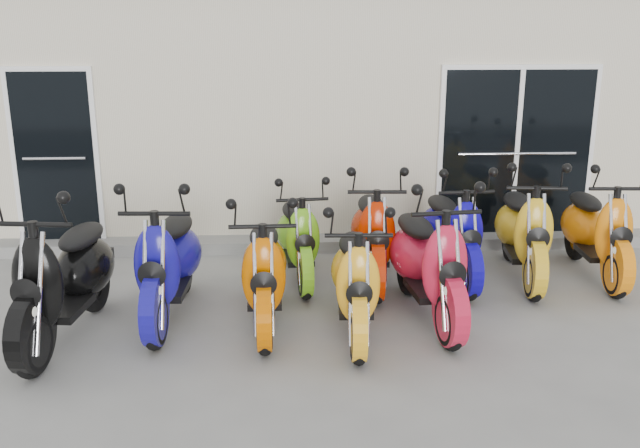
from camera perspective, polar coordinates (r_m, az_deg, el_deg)
The scene contains 15 objects.
ground at distance 7.30m, azimuth 0.26°, elevation -6.99°, with size 80.00×80.00×0.00m, color gray.
building at distance 11.97m, azimuth -1.21°, elevation 10.16°, with size 14.00×6.00×3.20m, color beige.
front_step at distance 9.17m, azimuth -0.48°, elevation -1.55°, with size 14.00×0.40×0.15m, color gray.
door_left at distance 9.44m, azimuth -20.43°, elevation 5.36°, with size 1.07×0.08×2.22m, color black.
door_right at distance 9.50m, azimuth 15.41°, elevation 5.87°, with size 2.02×0.08×2.22m, color black.
scooter_front_black at distance 6.84m, azimuth -19.90°, elevation -2.73°, with size 0.76×2.09×1.55m, color black, non-canonical shape.
scooter_front_blue at distance 7.06m, azimuth -12.08°, elevation -1.76°, with size 0.73×2.01×1.49m, color #140F89, non-canonical shape.
scooter_front_orange_a at distance 6.79m, azimuth -4.51°, elevation -2.61°, with size 0.68×1.87×1.38m, color #CE5A00, non-canonical shape.
scooter_front_orange_b at distance 6.60m, azimuth 2.86°, elevation -3.30°, with size 0.67×1.83×1.35m, color #FAAC1D, non-canonical shape.
scooter_front_red at distance 6.96m, azimuth 8.66°, elevation -1.79°, with size 0.74×2.03×1.50m, color red, non-canonical shape.
scooter_back_green at distance 7.95m, azimuth -1.78°, elevation -0.10°, with size 0.63×1.74×1.28m, color #67B718, non-canonical shape.
scooter_back_red at distance 7.91m, azimuth 4.28°, elevation 0.26°, with size 0.70×1.92×1.41m, color #B81E00, non-canonical shape.
scooter_back_blue at distance 8.09m, azimuth 10.53°, elevation 0.30°, with size 0.68×1.88×1.39m, color #0D0496, non-canonical shape.
scooter_back_yellow at distance 8.28m, azimuth 16.04°, elevation 0.49°, with size 0.71×1.96×1.44m, color gold, non-canonical shape.
scooter_back_extra at distance 8.61m, azimuth 21.35°, elevation 0.50°, with size 0.70×1.92×1.41m, color orange, non-canonical shape.
Camera 1 is at (-0.40, -6.69, 2.90)m, focal length 40.00 mm.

